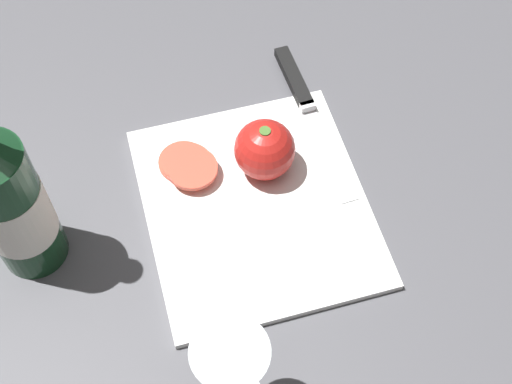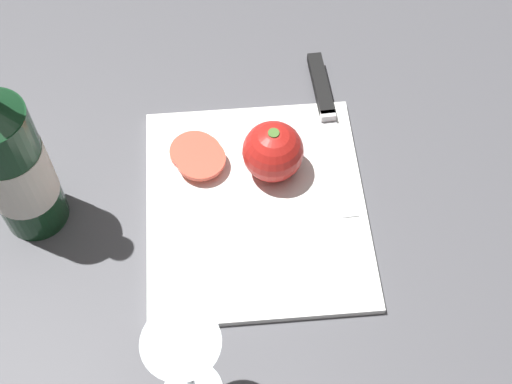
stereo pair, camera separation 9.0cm
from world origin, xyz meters
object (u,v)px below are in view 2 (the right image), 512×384
wine_glass (185,360)px  whole_tomato (273,152)px  knife (324,101)px  wine_bottle (12,164)px  tomato_slice_stack_near (197,154)px

wine_glass → whole_tomato: wine_glass is taller
wine_glass → knife: wine_glass is taller
wine_bottle → wine_glass: bearing=37.7°
wine_glass → knife: 0.45m
whole_tomato → knife: size_ratio=0.30×
knife → tomato_slice_stack_near: 0.20m
knife → tomato_slice_stack_near: tomato_slice_stack_near is taller
wine_glass → knife: size_ratio=0.58×
tomato_slice_stack_near → knife: bearing=113.3°
tomato_slice_stack_near → wine_glass: bearing=-3.4°
knife → tomato_slice_stack_near: size_ratio=3.28×
whole_tomato → tomato_slice_stack_near: 0.11m
wine_glass → knife: (-0.39, 0.20, -0.09)m
knife → tomato_slice_stack_near: bearing=-69.4°
wine_bottle → knife: wine_bottle is taller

